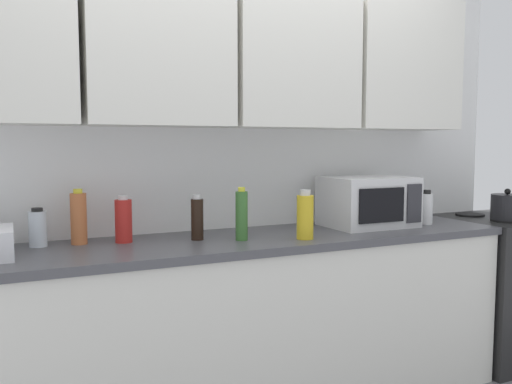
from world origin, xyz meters
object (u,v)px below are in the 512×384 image
Objects in this scene: kettle at (507,207)px; microwave at (368,202)px; bottle_white_jar at (426,208)px; bottle_green_oil at (242,215)px; bottle_spice_jar at (79,218)px; bottle_yellow_mustard at (305,216)px; stove_range at (504,285)px; bottle_red_sauce at (123,220)px; bottle_clear_tall at (38,228)px; bottle_soy_dark at (197,218)px.

kettle is 0.89m from microwave.
kettle is at bearing -12.26° from bottle_white_jar.
bottle_green_oil is at bearing -172.55° from microwave.
bottle_spice_jar reaches higher than kettle.
bottle_green_oil is at bearing 161.50° from bottle_yellow_mustard.
bottle_red_sauce reaches higher than stove_range.
bottle_green_oil reaches higher than stove_range.
stove_range is 0.58m from kettle.
bottle_yellow_mustard is (1.02, -0.32, -0.01)m from bottle_spice_jar.
bottle_green_oil is 1.00× the size of bottle_spice_jar.
bottle_red_sauce is (-1.36, 0.08, -0.04)m from microwave.
bottle_white_jar is 0.82× the size of bottle_yellow_mustard.
bottle_spice_jar is 0.20m from bottle_red_sauce.
stove_range is 4.56× the size of bottle_white_jar.
bottle_green_oil reaches higher than bottle_clear_tall.
bottle_yellow_mustard reaches higher than bottle_red_sauce.
microwave is at bearing 165.87° from bottle_white_jar.
bottle_soy_dark reaches higher than bottle_clear_tall.
bottle_clear_tall is (-1.20, 0.34, -0.03)m from bottle_yellow_mustard.
bottle_yellow_mustard is (0.30, -0.10, -0.01)m from bottle_green_oil.
bottle_white_jar is 1.91m from bottle_spice_jar.
bottle_yellow_mustard reaches higher than bottle_clear_tall.
bottle_red_sauce is at bearing 172.90° from kettle.
microwave is 1.98× the size of bottle_yellow_mustard.
bottle_green_oil is 0.22m from bottle_soy_dark.
microwave is at bearing 176.65° from stove_range.
bottle_yellow_mustard is 1.37× the size of bottle_clear_tall.
stove_range is 4.09× the size of bottle_red_sauce.
bottle_spice_jar is at bearing 162.42° from bottle_yellow_mustard.
bottle_red_sauce is at bearing -11.63° from bottle_spice_jar.
bottle_soy_dark is 0.53m from bottle_yellow_mustard.
microwave is at bearing -4.30° from bottle_spice_jar.
bottle_yellow_mustard is 1.09× the size of bottle_red_sauce.
microwave is at bearing -3.22° from bottle_red_sauce.
stove_range is 4.13× the size of bottle_soy_dark.
bottle_spice_jar is (-2.59, 0.18, 0.57)m from stove_range.
microwave reaches higher than stove_range.
bottle_soy_dark reaches higher than stove_range.
microwave is 0.36m from bottle_white_jar.
bottle_red_sauce reaches higher than bottle_white_jar.
stove_range is 5.15× the size of bottle_clear_tall.
bottle_clear_tall reaches higher than stove_range.
bottle_spice_jar reaches higher than bottle_clear_tall.
kettle is 0.72× the size of bottle_green_oil.
bottle_spice_jar is at bearing 173.86° from bottle_white_jar.
kettle reaches higher than stove_range.
bottle_white_jar is 1.13× the size of bottle_clear_tall.
bottle_spice_jar is at bearing -4.48° from bottle_clear_tall.
kettle is 1.05× the size of bottle_clear_tall.
bottle_spice_jar is (-0.73, 0.22, -0.00)m from bottle_green_oil.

